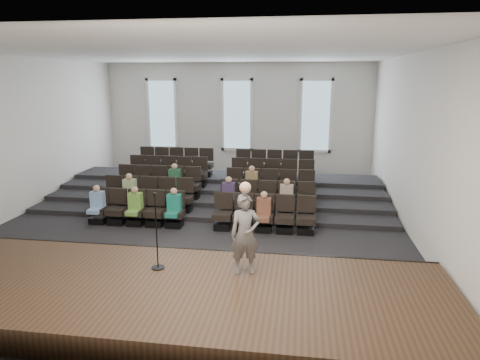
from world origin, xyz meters
name	(u,v)px	position (x,y,z in m)	size (l,w,h in m)	color
ground	(203,221)	(0.00, 0.00, 0.00)	(14.00, 14.00, 0.00)	black
ceiling	(200,53)	(0.00, 0.00, 5.01)	(12.00, 14.00, 0.02)	white
wall_back	(237,119)	(0.00, 7.02, 2.50)	(12.00, 0.04, 5.00)	silver
wall_front	(83,214)	(0.00, -7.02, 2.50)	(12.00, 0.04, 5.00)	silver
wall_left	(15,137)	(-6.02, 0.00, 2.50)	(0.04, 14.00, 5.00)	silver
wall_right	(415,146)	(6.02, 0.00, 2.50)	(0.04, 14.00, 5.00)	silver
stage	(143,295)	(0.00, -5.10, 0.25)	(11.80, 3.60, 0.50)	#3F2E1B
stage_lip	(170,258)	(0.00, -3.33, 0.25)	(11.80, 0.06, 0.52)	black
risers	(222,190)	(0.00, 3.17, 0.20)	(11.80, 4.80, 0.60)	black
seating_rows	(213,188)	(0.00, 1.54, 0.68)	(6.80, 4.70, 1.67)	black
windows	(237,115)	(0.00, 6.95, 2.70)	(8.44, 0.10, 3.24)	white
audience	(193,194)	(-0.35, 0.22, 0.80)	(6.05, 2.64, 1.10)	#6BA542
speaker	(245,234)	(1.89, -4.35, 1.31)	(0.59, 0.39, 1.62)	#63605D
mic_stand	(157,246)	(0.09, -4.43, 0.98)	(0.27, 0.27, 1.62)	black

